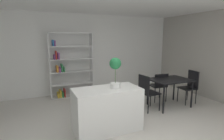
% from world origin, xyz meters
% --- Properties ---
extents(ground_plane, '(9.59, 9.59, 0.00)m').
position_xyz_m(ground_plane, '(0.00, 0.00, 0.00)').
color(ground_plane, beige).
extents(back_partition, '(6.97, 0.06, 2.70)m').
position_xyz_m(back_partition, '(0.00, 3.17, 1.35)').
color(back_partition, white).
rests_on(back_partition, ground_plane).
extents(kitchen_island, '(1.35, 0.68, 0.88)m').
position_xyz_m(kitchen_island, '(-0.26, 0.30, 0.44)').
color(kitchen_island, white).
rests_on(kitchen_island, ground_plane).
extents(potted_plant_on_island, '(0.23, 0.23, 0.62)m').
position_xyz_m(potted_plant_on_island, '(-0.09, 0.27, 1.28)').
color(potted_plant_on_island, white).
rests_on(potted_plant_on_island, kitchen_island).
extents(open_bookshelf, '(1.36, 0.34, 2.06)m').
position_xyz_m(open_bookshelf, '(-0.55, 2.83, 0.99)').
color(open_bookshelf, white).
rests_on(open_bookshelf, ground_plane).
extents(dining_table, '(1.08, 0.80, 0.78)m').
position_xyz_m(dining_table, '(1.83, 0.82, 0.69)').
color(dining_table, black).
rests_on(dining_table, ground_plane).
extents(dining_chair_island_side, '(0.46, 0.46, 0.95)m').
position_xyz_m(dining_chair_island_side, '(1.07, 0.81, 0.56)').
color(dining_chair_island_side, black).
rests_on(dining_chair_island_side, ground_plane).
extents(dining_chair_far, '(0.49, 0.47, 0.86)m').
position_xyz_m(dining_chair_far, '(1.82, 1.25, 0.53)').
color(dining_chair_far, black).
rests_on(dining_chair_far, ground_plane).
extents(dining_chair_window_side, '(0.45, 0.45, 0.95)m').
position_xyz_m(dining_chair_window_side, '(2.60, 0.81, 0.55)').
color(dining_chair_window_side, black).
rests_on(dining_chair_window_side, ground_plane).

